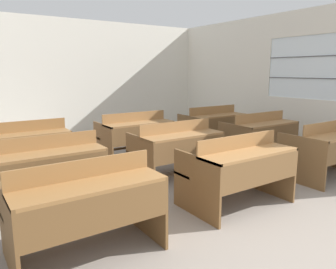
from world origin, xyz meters
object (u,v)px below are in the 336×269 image
at_px(bench_front_center, 238,168).
at_px(bench_second_left, 47,168).
at_px(bench_front_left, 85,204).
at_px(bench_third_center, 135,134).
at_px(bench_third_left, 25,147).
at_px(bench_front_right, 328,147).
at_px(bench_third_right, 213,125).
at_px(bench_second_right, 260,134).
at_px(bench_second_center, 177,147).

height_order(bench_front_center, bench_second_left, same).
distance_m(bench_front_left, bench_third_center, 3.14).
distance_m(bench_front_center, bench_third_left, 3.12).
height_order(bench_front_left, bench_front_right, same).
xyz_separation_m(bench_third_center, bench_third_right, (1.83, -0.02, 0.00)).
xyz_separation_m(bench_second_left, bench_third_right, (3.68, 1.27, 0.00)).
bearing_deg(bench_third_left, bench_front_right, -34.61).
xyz_separation_m(bench_front_left, bench_second_left, (0.00, 1.25, 0.00)).
distance_m(bench_second_left, bench_third_right, 3.89).
relative_size(bench_second_right, bench_third_center, 1.00).
bearing_deg(bench_second_left, bench_third_left, 89.88).
xyz_separation_m(bench_front_center, bench_third_right, (1.84, 2.50, 0.00)).
relative_size(bench_third_center, bench_third_right, 1.00).
height_order(bench_front_right, bench_third_center, same).
xyz_separation_m(bench_front_right, bench_second_left, (-3.68, 1.24, 0.00)).
bearing_deg(bench_third_center, bench_front_right, -54.02).
height_order(bench_front_left, bench_third_center, same).
bearing_deg(bench_third_right, bench_front_left, -145.59).
bearing_deg(bench_front_right, bench_front_center, 179.77).
distance_m(bench_front_left, bench_front_right, 3.68).
relative_size(bench_second_left, bench_second_right, 1.00).
xyz_separation_m(bench_front_right, bench_third_center, (-1.83, 2.52, 0.00)).
xyz_separation_m(bench_front_center, bench_second_center, (-0.00, 1.23, 0.00)).
bearing_deg(bench_second_right, bench_second_left, -179.92).
xyz_separation_m(bench_second_center, bench_second_right, (1.82, 0.01, 0.00)).
distance_m(bench_front_center, bench_front_right, 1.84).
bearing_deg(bench_second_left, bench_third_right, 19.02).
height_order(bench_front_right, bench_second_center, same).
relative_size(bench_second_center, bench_third_right, 1.00).
xyz_separation_m(bench_third_left, bench_third_right, (3.67, -0.03, 0.00)).
bearing_deg(bench_front_center, bench_second_center, 90.01).
bearing_deg(bench_second_center, bench_third_center, 89.70).
distance_m(bench_front_right, bench_third_center, 3.12).
xyz_separation_m(bench_front_left, bench_third_center, (1.85, 2.54, 0.00)).
bearing_deg(bench_front_center, bench_front_right, -0.23).
bearing_deg(bench_second_right, bench_front_center, -145.74).
bearing_deg(bench_third_right, bench_second_right, -90.90).
bearing_deg(bench_second_right, bench_second_center, -179.78).
xyz_separation_m(bench_front_left, bench_front_center, (1.84, 0.02, 0.00)).
height_order(bench_second_left, bench_second_center, same).
height_order(bench_front_center, bench_second_right, same).
xyz_separation_m(bench_front_center, bench_third_center, (0.01, 2.52, 0.00)).
bearing_deg(bench_third_right, bench_front_right, -89.98).
height_order(bench_front_right, bench_second_right, same).
relative_size(bench_second_center, bench_third_center, 1.00).
xyz_separation_m(bench_second_left, bench_second_center, (1.84, -0.00, 0.00)).
xyz_separation_m(bench_third_left, bench_third_center, (1.84, -0.01, 0.00)).
height_order(bench_front_center, bench_third_left, same).
relative_size(bench_front_right, bench_third_right, 1.00).
xyz_separation_m(bench_second_left, bench_third_left, (0.00, 1.30, 0.00)).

